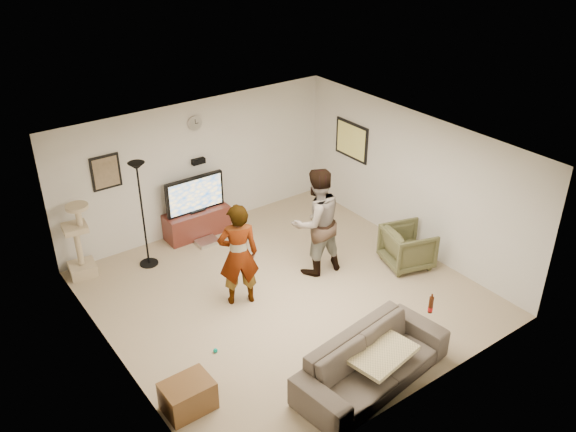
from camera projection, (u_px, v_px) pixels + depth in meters
floor at (285, 294)px, 9.75m from camera, size 5.50×5.50×0.02m
ceiling at (285, 149)px, 8.55m from camera, size 5.50×5.50×0.02m
wall_back at (197, 167)px, 11.10m from camera, size 5.50×0.04×2.50m
wall_front at (420, 318)px, 7.20m from camera, size 5.50×0.04×2.50m
wall_left at (110, 289)px, 7.73m from camera, size 0.04×5.50×2.50m
wall_right at (412, 181)px, 10.57m from camera, size 0.04×5.50×2.50m
wall_clock at (195, 123)px, 10.67m from camera, size 0.26×0.04×0.26m
wall_speaker at (198, 161)px, 11.00m from camera, size 0.25×0.10×0.10m
picture_back at (106, 172)px, 10.04m from camera, size 0.42×0.03×0.52m
picture_right at (351, 140)px, 11.58m from camera, size 0.03×0.78×0.62m
tv_stand at (197, 223)px, 11.29m from camera, size 1.22×0.45×0.51m
console_box at (207, 242)px, 11.11m from camera, size 0.40×0.30×0.07m
tv at (195, 194)px, 11.01m from camera, size 1.14×0.08×0.68m
tv_screen at (196, 195)px, 10.98m from camera, size 1.05×0.01×0.59m
floor_lamp at (143, 216)px, 10.07m from camera, size 0.32×0.32×1.91m
cat_tree at (77, 240)px, 9.93m from camera, size 0.48×0.48×1.32m
person_left at (238, 255)px, 9.18m from camera, size 0.73×0.61×1.71m
person_right at (316, 222)px, 9.91m from camera, size 0.98×0.80×1.88m
sofa at (373, 361)px, 7.88m from camera, size 2.34×1.16×0.66m
throw_blanket at (378, 352)px, 7.87m from camera, size 1.00×0.84×0.06m
beer_bottle at (431, 305)px, 8.20m from camera, size 0.06×0.06×0.25m
armchair at (408, 247)px, 10.34m from camera, size 0.96×0.95×0.71m
side_table at (188, 396)px, 7.51m from camera, size 0.62×0.47×0.41m
toy_ball at (215, 350)px, 8.50m from camera, size 0.06×0.06×0.06m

